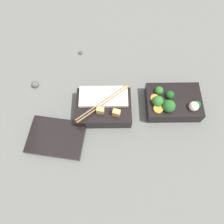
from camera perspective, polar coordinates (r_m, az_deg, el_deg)
The scene contains 6 objects.
ground_plane at distance 0.79m, azimuth 6.60°, elevation 0.70°, with size 3.00×3.00×0.00m, color slate.
bento_tray_vegetable at distance 0.79m, azimuth 15.54°, elevation 2.42°, with size 0.19×0.13×0.08m.
bento_tray_rice at distance 0.75m, azimuth -2.15°, elevation 1.37°, with size 0.19×0.14×0.07m.
bento_lid at distance 0.76m, azimuth -14.29°, elevation -6.45°, with size 0.18×0.13×0.02m, color black.
pebble_0 at distance 0.92m, azimuth -8.28°, elevation 15.12°, with size 0.02×0.02×0.02m, color #474442.
pebble_1 at distance 0.87m, azimuth -19.44°, elevation 6.76°, with size 0.03×0.03×0.03m, color #595651.
Camera 1 is at (0.09, 0.33, 0.71)m, focal length 35.00 mm.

